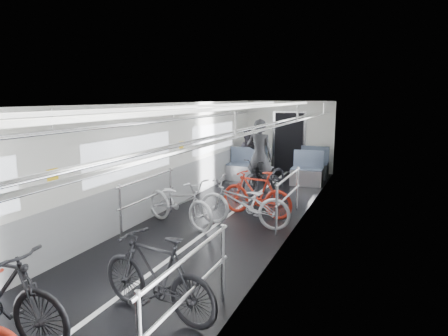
# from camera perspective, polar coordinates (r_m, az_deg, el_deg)

# --- Properties ---
(car_shell) EXTENTS (3.02, 14.01, 2.41)m
(car_shell) POSITION_cam_1_polar(r_m,az_deg,el_deg) (8.83, 1.67, 0.98)
(car_shell) COLOR black
(car_shell) RESTS_ON ground
(bike_left_far) EXTENTS (1.95, 1.21, 0.97)m
(bike_left_far) POSITION_cam_1_polar(r_m,az_deg,el_deg) (7.97, -6.40, -4.81)
(bike_left_far) COLOR #B6B7BB
(bike_left_far) RESTS_ON floor
(bike_right_near) EXTENTS (1.74, 0.77, 1.01)m
(bike_right_near) POSITION_cam_1_polar(r_m,az_deg,el_deg) (4.82, -9.55, -14.86)
(bike_right_near) COLOR black
(bike_right_near) RESTS_ON floor
(bike_right_mid) EXTENTS (1.89, 0.70, 0.98)m
(bike_right_mid) POSITION_cam_1_polar(r_m,az_deg,el_deg) (7.83, 2.77, -4.97)
(bike_right_mid) COLOR #B2B2B7
(bike_right_mid) RESTS_ON floor
(bike_right_far) EXTENTS (1.71, 0.75, 0.99)m
(bike_right_far) POSITION_cam_1_polar(r_m,az_deg,el_deg) (8.55, 4.66, -3.65)
(bike_right_far) COLOR #AD2415
(bike_right_far) RESTS_ON floor
(bike_aisle) EXTENTS (1.20, 1.92, 0.95)m
(bike_aisle) POSITION_cam_1_polar(r_m,az_deg,el_deg) (10.56, 5.87, -1.14)
(bike_aisle) COLOR black
(bike_aisle) RESTS_ON floor
(person_standing) EXTENTS (0.75, 0.52, 1.97)m
(person_standing) POSITION_cam_1_polar(r_m,az_deg,el_deg) (10.62, 5.10, 1.71)
(person_standing) COLOR black
(person_standing) RESTS_ON floor
(person_seated) EXTENTS (0.88, 0.78, 1.52)m
(person_seated) POSITION_cam_1_polar(r_m,az_deg,el_deg) (12.71, 3.24, 2.10)
(person_seated) COLOR #2D2931
(person_seated) RESTS_ON floor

